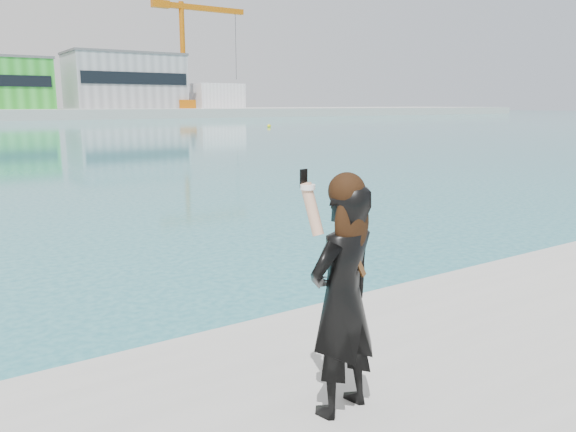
{
  "coord_description": "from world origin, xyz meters",
  "views": [
    {
      "loc": [
        -2.85,
        -3.84,
        3.03
      ],
      "look_at": [
        -0.41,
        -0.19,
        2.15
      ],
      "focal_mm": 35.0,
      "sensor_mm": 36.0,
      "label": 1
    }
  ],
  "objects": [
    {
      "name": "ancillary_shed",
      "position": [
        62.0,
        126.0,
        5.0
      ],
      "size": [
        12.0,
        10.0,
        6.0
      ],
      "primitive_type": "cube",
      "color": "silver",
      "rests_on": "far_quay"
    },
    {
      "name": "flagpole_right",
      "position": [
        22.09,
        121.0,
        6.54
      ],
      "size": [
        1.28,
        0.16,
        8.0
      ],
      "color": "silver",
      "rests_on": "far_quay"
    },
    {
      "name": "dock_crane",
      "position": [
        53.2,
        122.0,
        15.07
      ],
      "size": [
        23.0,
        4.0,
        24.0
      ],
      "color": "orange",
      "rests_on": "far_quay"
    },
    {
      "name": "ground",
      "position": [
        0.0,
        0.0,
        0.0
      ],
      "size": [
        500.0,
        500.0,
        0.0
      ],
      "primitive_type": "plane",
      "color": "#196273",
      "rests_on": "ground"
    },
    {
      "name": "buoy_near",
      "position": [
        36.85,
        59.98,
        0.0
      ],
      "size": [
        0.5,
        0.5,
        0.5
      ],
      "primitive_type": "sphere",
      "color": "yellow",
      "rests_on": "ground"
    },
    {
      "name": "woman",
      "position": [
        -0.41,
        -0.9,
        1.71
      ],
      "size": [
        0.69,
        0.52,
        1.8
      ],
      "rotation": [
        0.0,
        0.0,
        3.33
      ],
      "color": "black",
      "rests_on": "near_quay"
    },
    {
      "name": "warehouse_grey_right",
      "position": [
        40.0,
        127.98,
        8.26
      ],
      "size": [
        25.5,
        15.35,
        12.5
      ],
      "color": "gray",
      "rests_on": "far_quay"
    }
  ]
}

